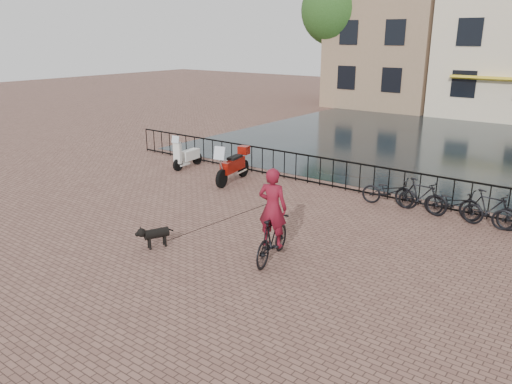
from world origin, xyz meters
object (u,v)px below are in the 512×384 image
Objects in this scene: cyclist at (272,220)px; motorcycle at (233,162)px; scooter at (187,150)px; dog at (157,236)px.

motorcycle is (-4.88, 4.45, -0.24)m from cyclist.
scooter is (-7.61, 4.93, -0.28)m from cyclist.
motorcycle is 2.77m from scooter.
cyclist reaches higher than motorcycle.
scooter is at bearing -46.20° from cyclist.
motorcycle is at bearing -55.58° from cyclist.
scooter is (-2.73, 0.48, -0.04)m from motorcycle.
motorcycle reaches higher than scooter.
dog is 7.82m from scooter.
scooter is at bearing 153.19° from dog.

